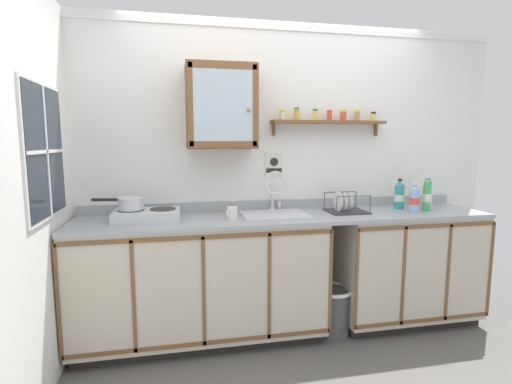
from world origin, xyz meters
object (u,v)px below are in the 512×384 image
Objects in this scene: hot_plate_stove at (147,215)px; bottle_opaque_white_2 at (427,195)px; dish_rack at (345,207)px; saucepan at (130,203)px; bottle_detergent_teal_1 at (399,195)px; sink at (274,216)px; bottle_water_blue_4 at (414,199)px; wall_cabinet at (221,107)px; bottle_juice_amber_0 at (415,198)px; warning_sign at (274,165)px; bottle_soda_green_3 at (427,195)px; mug at (232,213)px; trash_bin at (332,309)px.

bottle_opaque_white_2 is at bearing 1.21° from hot_plate_stove.
saucepan is at bearing 179.23° from dish_rack.
sink is at bearing -177.77° from bottle_detergent_teal_1.
bottle_opaque_white_2 is 0.30m from bottle_water_blue_4.
hot_plate_stove is 1.83× the size of bottle_detergent_teal_1.
bottle_detergent_teal_1 is at bearing -2.12° from wall_cabinet.
wall_cabinet is at bearing 178.02° from bottle_opaque_white_2.
hot_plate_stove is 1.54× the size of dish_rack.
bottle_opaque_white_2 is at bearing 12.55° from bottle_juice_amber_0.
saucepan is at bearing -179.21° from bottle_detergent_teal_1.
hot_plate_stove is 2.29× the size of warning_sign.
bottle_water_blue_4 reaches higher than saucepan.
dish_rack is 0.49× the size of wall_cabinet.
sink is 2.46× the size of warning_sign.
saucepan is 1.68m from dish_rack.
bottle_soda_green_3 is (1.28, -0.09, 0.14)m from sink.
sink is 1.65× the size of dish_rack.
bottle_soda_green_3 reaches higher than dish_rack.
wall_cabinet is (0.68, 0.09, 0.71)m from saucepan.
bottle_juice_amber_0 is at bearing -11.38° from warning_sign.
bottle_juice_amber_0 is at bearing 0.47° from hot_plate_stove.
bottle_water_blue_4 reaches higher than bottle_juice_amber_0.
bottle_detergent_teal_1 is at bearing 5.84° from dish_rack.
warning_sign reaches higher than dish_rack.
warning_sign is at bearing 11.39° from saucepan.
mug is at bearing -75.16° from wall_cabinet.
sink is at bearing -102.75° from warning_sign.
warning_sign reaches higher than bottle_opaque_white_2.
wall_cabinet reaches higher than bottle_juice_amber_0.
warning_sign reaches higher than mug.
warning_sign is (-1.05, 0.20, 0.26)m from bottle_detergent_teal_1.
dish_rack reaches higher than mug.
wall_cabinet reaches higher than dish_rack.
sink is at bearing 0.69° from hot_plate_stove.
sink is at bearing -0.68° from saucepan.
wall_cabinet is at bearing -162.46° from warning_sign.
bottle_juice_amber_0 is 1.79m from wall_cabinet.
dish_rack is at bearing -6.23° from wall_cabinet.
mug is (-0.35, -0.09, 0.06)m from sink.
bottle_juice_amber_0 is 0.86× the size of bottle_detergent_teal_1.
saucepan is 0.75m from mug.
bottle_water_blue_4 is (2.10, -0.12, 0.07)m from hot_plate_stove.
trash_bin is (0.85, -0.24, -1.60)m from wall_cabinet.
bottle_soda_green_3 is at bearing -2.37° from saucepan.
sink reaches higher than dish_rack.
bottle_juice_amber_0 is (2.31, -0.01, -0.03)m from saucepan.
dish_rack is 0.82× the size of trash_bin.
wall_cabinet is (-1.77, 0.06, 0.72)m from bottle_opaque_white_2.
trash_bin is at bearing -3.22° from mug.
hot_plate_stove is at bearing -166.02° from warning_sign.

